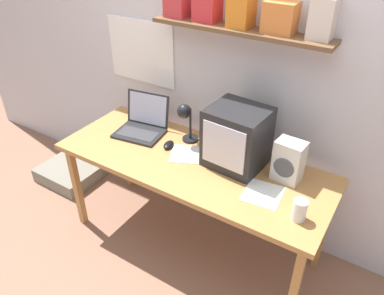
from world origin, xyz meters
The scene contains 12 objects.
ground_plane centered at (0.00, 0.00, 0.00)m, with size 12.00×12.00×0.00m, color #936852.
back_wall centered at (0.00, 0.45, 1.31)m, with size 5.60×0.24×2.60m.
corner_desk centered at (0.00, 0.00, 0.67)m, with size 1.79×0.69×0.73m.
crt_monitor centered at (0.24, 0.12, 0.92)m, with size 0.36×0.33×0.38m.
laptop centered at (-0.50, 0.13, 0.80)m, with size 0.37×0.34×0.26m.
desk_lamp centered at (-0.15, 0.16, 0.93)m, with size 0.12×0.16×0.29m.
juice_glass centered at (0.75, -0.15, 0.79)m, with size 0.08×0.08×0.12m.
space_heater centered at (0.57, 0.14, 0.86)m, with size 0.17×0.14×0.26m.
computer_mouse centered at (-0.22, 0.05, 0.75)m, with size 0.08×0.12×0.03m.
loose_paper_near_monitor centered at (-0.06, 0.04, 0.73)m, with size 0.28×0.28×0.00m.
loose_paper_near_laptop centered at (0.51, -0.06, 0.73)m, with size 0.23×0.24×0.00m.
floor_cushion centered at (-1.34, 0.09, 0.06)m, with size 0.50×0.50×0.12m.
Camera 1 is at (1.04, -1.65, 2.11)m, focal length 35.00 mm.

